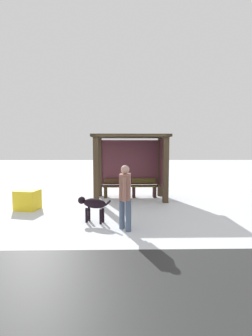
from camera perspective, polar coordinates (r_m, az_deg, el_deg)
name	(u,v)px	position (r m, az deg, el deg)	size (l,w,h in m)	color
ground_plane	(130,199)	(9.21, 1.09, -7.70)	(60.00, 60.00, 0.00)	silver
bus_shelter	(133,155)	(9.18, 1.68, 3.15)	(2.93, 1.59, 2.53)	#3C2E1F
bench_left_inside	(116,189)	(9.47, -2.49, -5.26)	(1.05, 0.41, 0.76)	#442C19
bench_center_inside	(144,189)	(9.51, 4.51, -5.13)	(1.05, 0.35, 0.77)	#4B3D16
person_walking	(125,193)	(5.63, -0.22, -6.14)	(0.30, 0.61, 1.60)	#926253
dog	(93,204)	(6.37, -8.21, -8.95)	(0.93, 0.47, 0.68)	black
road_strip	(150,313)	(3.34, 5.98, -32.14)	(36.00, 3.52, 0.01)	#2E2F2F
grit_bin	(28,200)	(8.26, -23.26, -7.29)	(0.70, 0.56, 0.65)	yellow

